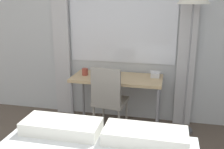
{
  "coord_description": "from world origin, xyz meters",
  "views": [
    {
      "loc": [
        0.65,
        -0.41,
        1.75
      ],
      "look_at": [
        -0.0,
        2.5,
        0.87
      ],
      "focal_mm": 42.0,
      "sensor_mm": 36.0,
      "label": 1
    }
  ],
  "objects_px": {
    "desk": "(117,81)",
    "mug": "(85,72)",
    "book": "(109,75)",
    "desk_chair": "(109,97)",
    "telephone": "(155,74)",
    "standing_lamp": "(194,0)"
  },
  "relations": [
    {
      "from": "desk",
      "to": "mug",
      "type": "xyz_separation_m",
      "value": [
        -0.45,
        -0.01,
        0.11
      ]
    },
    {
      "from": "book",
      "to": "desk",
      "type": "bearing_deg",
      "value": -18.64
    },
    {
      "from": "desk_chair",
      "to": "telephone",
      "type": "relative_size",
      "value": 6.64
    },
    {
      "from": "standing_lamp",
      "to": "telephone",
      "type": "distance_m",
      "value": 1.05
    },
    {
      "from": "telephone",
      "to": "desk",
      "type": "bearing_deg",
      "value": -167.26
    },
    {
      "from": "mug",
      "to": "book",
      "type": "bearing_deg",
      "value": 8.18
    },
    {
      "from": "standing_lamp",
      "to": "telephone",
      "type": "relative_size",
      "value": 13.91
    },
    {
      "from": "desk",
      "to": "desk_chair",
      "type": "distance_m",
      "value": 0.3
    },
    {
      "from": "book",
      "to": "telephone",
      "type": "bearing_deg",
      "value": 6.9
    },
    {
      "from": "telephone",
      "to": "book",
      "type": "distance_m",
      "value": 0.62
    },
    {
      "from": "desk",
      "to": "book",
      "type": "xyz_separation_m",
      "value": [
        -0.12,
        0.04,
        0.08
      ]
    },
    {
      "from": "desk",
      "to": "mug",
      "type": "distance_m",
      "value": 0.46
    },
    {
      "from": "standing_lamp",
      "to": "mug",
      "type": "xyz_separation_m",
      "value": [
        -1.36,
        -0.05,
        -0.96
      ]
    },
    {
      "from": "desk_chair",
      "to": "book",
      "type": "bearing_deg",
      "value": 108.48
    },
    {
      "from": "desk_chair",
      "to": "mug",
      "type": "bearing_deg",
      "value": 154.03
    },
    {
      "from": "book",
      "to": "mug",
      "type": "bearing_deg",
      "value": -171.82
    },
    {
      "from": "desk",
      "to": "telephone",
      "type": "relative_size",
      "value": 8.6
    },
    {
      "from": "desk_chair",
      "to": "book",
      "type": "relative_size",
      "value": 3.19
    },
    {
      "from": "book",
      "to": "mug",
      "type": "relative_size",
      "value": 3.15
    },
    {
      "from": "desk",
      "to": "standing_lamp",
      "type": "relative_size",
      "value": 0.62
    },
    {
      "from": "standing_lamp",
      "to": "mug",
      "type": "distance_m",
      "value": 1.67
    },
    {
      "from": "desk",
      "to": "book",
      "type": "distance_m",
      "value": 0.14
    }
  ]
}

